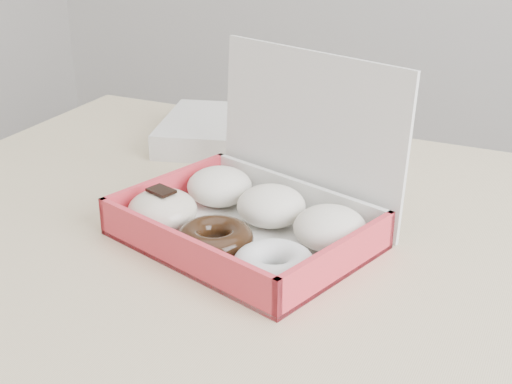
% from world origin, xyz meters
% --- Properties ---
extents(table, '(1.20, 0.80, 0.75)m').
position_xyz_m(table, '(0.00, 0.00, 0.67)').
color(table, tan).
rests_on(table, ground).
extents(donut_box, '(0.33, 0.30, 0.20)m').
position_xyz_m(donut_box, '(-0.08, -0.02, 0.78)').
color(donut_box, silver).
rests_on(donut_box, table).
extents(newspapers, '(0.29, 0.26, 0.04)m').
position_xyz_m(newspapers, '(-0.24, 0.26, 0.77)').
color(newspapers, white).
rests_on(newspapers, table).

